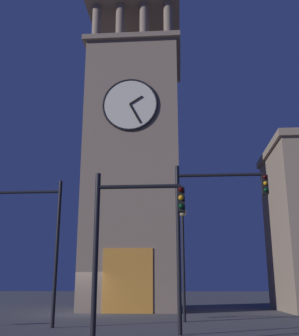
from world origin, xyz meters
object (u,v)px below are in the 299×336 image
object	(u,v)px
clocktower	(135,168)
traffic_signal_mid	(206,219)
traffic_signal_near	(37,229)
street_lamp	(183,242)
traffic_signal_far	(126,229)

from	to	relation	value
clocktower	traffic_signal_mid	bearing A→B (deg)	106.39
clocktower	traffic_signal_near	xyz separation A→B (m)	(2.89, 12.59, -6.30)
street_lamp	traffic_signal_mid	bearing A→B (deg)	99.02
clocktower	traffic_signal_mid	distance (m)	16.65
clocktower	traffic_signal_near	bearing A→B (deg)	77.07
traffic_signal_near	street_lamp	bearing A→B (deg)	-153.66
clocktower	traffic_signal_mid	world-z (taller)	clocktower
traffic_signal_far	street_lamp	xyz separation A→B (m)	(-1.73, -8.77, 0.49)
clocktower	traffic_signal_near	size ratio (longest dim) A/B	4.10
street_lamp	traffic_signal_near	bearing A→B (deg)	26.34
traffic_signal_near	street_lamp	distance (m)	7.14
clocktower	street_lamp	size ratio (longest dim) A/B	4.65
traffic_signal_mid	clocktower	bearing A→B (deg)	-73.61
traffic_signal_near	traffic_signal_far	size ratio (longest dim) A/B	1.24
traffic_signal_near	traffic_signal_mid	size ratio (longest dim) A/B	1.01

